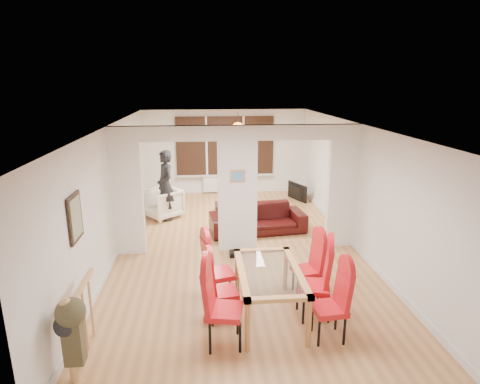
{
  "coord_description": "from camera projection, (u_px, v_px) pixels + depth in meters",
  "views": [
    {
      "loc": [
        -0.67,
        -7.85,
        3.43
      ],
      "look_at": [
        0.11,
        0.6,
        1.08
      ],
      "focal_mm": 30.0,
      "sensor_mm": 36.0,
      "label": 1
    }
  ],
  "objects": [
    {
      "name": "floor",
      "position": [
        237.0,
        248.0,
        8.51
      ],
      "size": [
        5.0,
        9.0,
        0.01
      ],
      "primitive_type": "cube",
      "color": "#BE834C",
      "rests_on": "ground"
    },
    {
      "name": "room_walls",
      "position": [
        237.0,
        189.0,
        8.16
      ],
      "size": [
        5.0,
        9.0,
        2.6
      ],
      "primitive_type": null,
      "color": "silver",
      "rests_on": "floor"
    },
    {
      "name": "divider_wall",
      "position": [
        237.0,
        189.0,
        8.16
      ],
      "size": [
        5.0,
        0.18,
        2.6
      ],
      "primitive_type": "cube",
      "color": "white",
      "rests_on": "floor"
    },
    {
      "name": "bay_window_blinds",
      "position": [
        225.0,
        146.0,
        12.37
      ],
      "size": [
        3.0,
        0.08,
        1.8
      ],
      "primitive_type": "cube",
      "color": "black",
      "rests_on": "room_walls"
    },
    {
      "name": "radiator",
      "position": [
        225.0,
        184.0,
        12.65
      ],
      "size": [
        1.4,
        0.08,
        0.5
      ],
      "primitive_type": "cube",
      "color": "white",
      "rests_on": "floor"
    },
    {
      "name": "pendant_light",
      "position": [
        238.0,
        129.0,
        11.13
      ],
      "size": [
        0.36,
        0.36,
        0.36
      ],
      "primitive_type": "sphere",
      "color": "orange",
      "rests_on": "room_walls"
    },
    {
      "name": "stair_newel",
      "position": [
        83.0,
        316.0,
        5.09
      ],
      "size": [
        0.4,
        1.2,
        1.1
      ],
      "primitive_type": null,
      "color": "tan",
      "rests_on": "floor"
    },
    {
      "name": "wall_poster",
      "position": [
        75.0,
        218.0,
        5.56
      ],
      "size": [
        0.04,
        0.52,
        0.67
      ],
      "primitive_type": "cube",
      "color": "gray",
      "rests_on": "room_walls"
    },
    {
      "name": "pillar_photo",
      "position": [
        238.0,
        176.0,
        7.99
      ],
      "size": [
        0.3,
        0.03,
        0.25
      ],
      "primitive_type": "cube",
      "color": "#4C8CD8",
      "rests_on": "divider_wall"
    },
    {
      "name": "dining_table",
      "position": [
        269.0,
        293.0,
        5.96
      ],
      "size": [
        0.92,
        1.63,
        0.76
      ],
      "primitive_type": null,
      "color": "#B97C44",
      "rests_on": "floor"
    },
    {
      "name": "dining_chair_la",
      "position": [
        224.0,
        305.0,
        5.27
      ],
      "size": [
        0.55,
        0.55,
        1.17
      ],
      "primitive_type": null,
      "rotation": [
        0.0,
        0.0,
        -0.18
      ],
      "color": "red",
      "rests_on": "floor"
    },
    {
      "name": "dining_chair_lb",
      "position": [
        223.0,
        288.0,
        5.85
      ],
      "size": [
        0.47,
        0.47,
        1.03
      ],
      "primitive_type": null,
      "rotation": [
        0.0,
        0.0,
        0.17
      ],
      "color": "red",
      "rests_on": "floor"
    },
    {
      "name": "dining_chair_lc",
      "position": [
        219.0,
        269.0,
        6.37
      ],
      "size": [
        0.53,
        0.53,
        1.09
      ],
      "primitive_type": null,
      "rotation": [
        0.0,
        0.0,
        0.26
      ],
      "color": "red",
      "rests_on": "floor"
    },
    {
      "name": "dining_chair_ra",
      "position": [
        329.0,
        303.0,
        5.41
      ],
      "size": [
        0.46,
        0.46,
        1.07
      ],
      "primitive_type": null,
      "rotation": [
        0.0,
        0.0,
        0.09
      ],
      "color": "red",
      "rests_on": "floor"
    },
    {
      "name": "dining_chair_rb",
      "position": [
        314.0,
        281.0,
        5.91
      ],
      "size": [
        0.56,
        0.56,
        1.15
      ],
      "primitive_type": null,
      "rotation": [
        0.0,
        0.0,
        -0.26
      ],
      "color": "red",
      "rests_on": "floor"
    },
    {
      "name": "dining_chair_rc",
      "position": [
        306.0,
        266.0,
        6.52
      ],
      "size": [
        0.49,
        0.49,
        1.04
      ],
      "primitive_type": null,
      "rotation": [
        0.0,
        0.0,
        0.2
      ],
      "color": "red",
      "rests_on": "floor"
    },
    {
      "name": "sofa",
      "position": [
        258.0,
        219.0,
        9.38
      ],
      "size": [
        2.29,
        1.11,
        0.64
      ],
      "primitive_type": "imported",
      "rotation": [
        0.0,
        0.0,
        0.12
      ],
      "color": "black",
      "rests_on": "floor"
    },
    {
      "name": "armchair",
      "position": [
        163.0,
        203.0,
        10.36
      ],
      "size": [
        1.16,
        1.16,
        0.76
      ],
      "primitive_type": "imported",
      "rotation": [
        0.0,
        0.0,
        -0.9
      ],
      "color": "#F1E4CC",
      "rests_on": "floor"
    },
    {
      "name": "person",
      "position": [
        166.0,
        186.0,
        10.08
      ],
      "size": [
        0.77,
        0.65,
        1.79
      ],
      "primitive_type": "imported",
      "rotation": [
        0.0,
        0.0,
        -1.16
      ],
      "color": "black",
      "rests_on": "floor"
    },
    {
      "name": "television",
      "position": [
        295.0,
        192.0,
        11.88
      ],
      "size": [
        0.86,
        0.45,
        0.51
      ],
      "primitive_type": "imported",
      "rotation": [
        0.0,
        0.0,
        1.97
      ],
      "color": "black",
      "rests_on": "floor"
    },
    {
      "name": "coffee_table",
      "position": [
        235.0,
        208.0,
        10.82
      ],
      "size": [
        1.09,
        0.56,
        0.25
      ],
      "primitive_type": null,
      "rotation": [
        0.0,
        0.0,
        -0.02
      ],
      "color": "#361E12",
      "rests_on": "floor"
    },
    {
      "name": "bottle",
      "position": [
        235.0,
        199.0,
        10.7
      ],
      "size": [
        0.08,
        0.08,
        0.3
      ],
      "primitive_type": "cylinder",
      "color": "#143F19",
      "rests_on": "coffee_table"
    },
    {
      "name": "bowl",
      "position": [
        233.0,
        204.0,
        10.69
      ],
      "size": [
        0.22,
        0.22,
        0.05
      ],
      "primitive_type": "imported",
      "color": "#361E12",
      "rests_on": "coffee_table"
    },
    {
      "name": "shoes",
      "position": [
        235.0,
        254.0,
        8.13
      ],
      "size": [
        0.22,
        0.24,
        0.09
      ],
      "primitive_type": null,
      "color": "black",
      "rests_on": "floor"
    }
  ]
}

